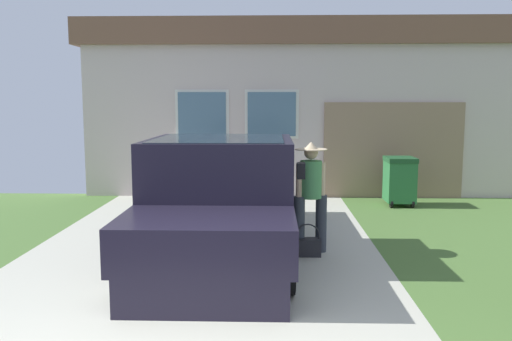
# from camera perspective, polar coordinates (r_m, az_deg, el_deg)

# --- Properties ---
(pickup_truck) EXTENTS (2.15, 5.43, 1.70)m
(pickup_truck) POSITION_cam_1_polar(r_m,az_deg,el_deg) (7.66, -3.72, -3.55)
(pickup_truck) COLOR black
(pickup_truck) RESTS_ON ground
(person_with_hat) EXTENTS (0.50, 0.46, 1.64)m
(person_with_hat) POSITION_cam_1_polar(r_m,az_deg,el_deg) (7.78, 5.85, -2.36)
(person_with_hat) COLOR #333842
(person_with_hat) RESTS_ON ground
(handbag) EXTENTS (0.38, 0.22, 0.47)m
(handbag) POSITION_cam_1_polar(r_m,az_deg,el_deg) (7.79, 5.53, -8.03)
(handbag) COLOR #232328
(handbag) RESTS_ON ground
(house_with_garage) EXTENTS (11.10, 6.93, 4.10)m
(house_with_garage) POSITION_cam_1_polar(r_m,az_deg,el_deg) (15.63, 5.28, 6.86)
(house_with_garage) COLOR beige
(house_with_garage) RESTS_ON ground
(wheeled_trash_bin) EXTENTS (0.60, 0.72, 1.04)m
(wheeled_trash_bin) POSITION_cam_1_polar(r_m,az_deg,el_deg) (11.74, 15.11, -0.92)
(wheeled_trash_bin) COLOR #286B38
(wheeled_trash_bin) RESTS_ON ground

